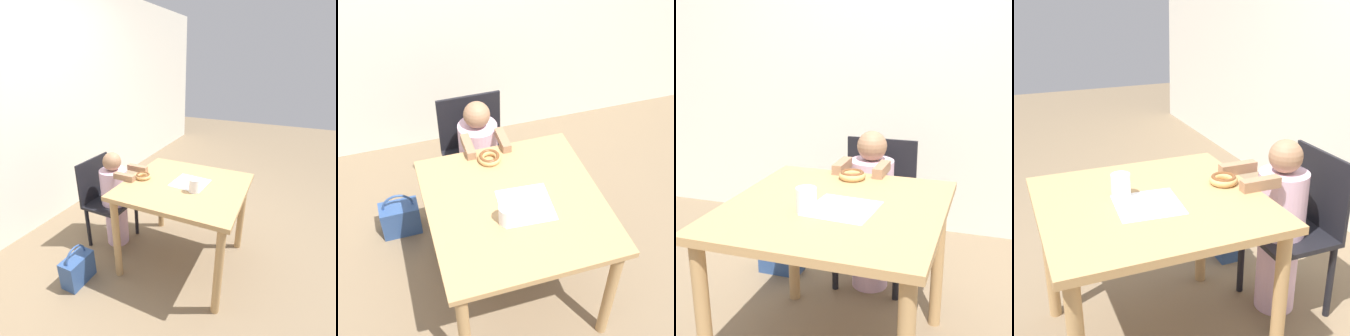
% 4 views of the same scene
% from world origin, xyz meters
% --- Properties ---
extents(ground_plane, '(12.00, 12.00, 0.00)m').
position_xyz_m(ground_plane, '(0.00, 0.00, 0.00)').
color(ground_plane, '#7A664C').
extents(dining_table, '(0.90, 0.95, 0.76)m').
position_xyz_m(dining_table, '(0.00, 0.00, 0.64)').
color(dining_table, tan).
rests_on(dining_table, ground_plane).
extents(chair, '(0.42, 0.38, 0.84)m').
position_xyz_m(chair, '(-0.03, 0.79, 0.45)').
color(chair, black).
rests_on(chair, ground_plane).
extents(child_figure, '(0.26, 0.42, 0.93)m').
position_xyz_m(child_figure, '(-0.03, 0.68, 0.46)').
color(child_figure, silver).
rests_on(child_figure, ground_plane).
extents(donut, '(0.13, 0.13, 0.04)m').
position_xyz_m(donut, '(-0.04, 0.36, 0.78)').
color(donut, tan).
rests_on(donut, dining_table).
extents(napkin, '(0.29, 0.29, 0.00)m').
position_xyz_m(napkin, '(0.04, -0.03, 0.76)').
color(napkin, white).
rests_on(napkin, dining_table).
extents(handbag, '(0.26, 0.14, 0.34)m').
position_xyz_m(handbag, '(-0.59, 0.67, 0.13)').
color(handbag, '#2D4C84').
rests_on(handbag, ground_plane).
extents(cup, '(0.08, 0.08, 0.10)m').
position_xyz_m(cup, '(-0.08, -0.11, 0.81)').
color(cup, white).
rests_on(cup, dining_table).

